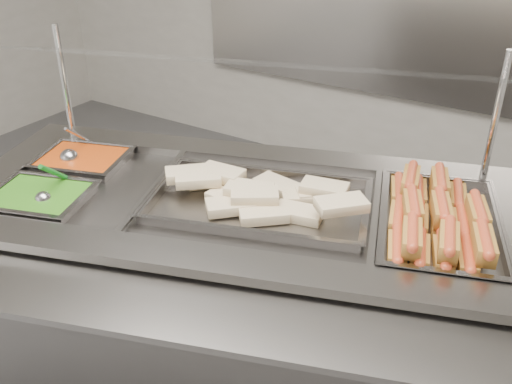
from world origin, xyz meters
The scene contains 12 objects.
back_panel centered at (0.00, 2.45, 1.20)m, with size 3.00×0.04×1.20m, color #99948F.
steam_counter centered at (0.13, 0.35, 0.46)m, with size 2.09×1.42×0.92m.
tray_rail centered at (0.29, -0.14, 0.87)m, with size 1.82×0.93×0.05m.
sneeze_guard centered at (0.05, 0.56, 1.29)m, with size 1.69×0.83×0.45m.
pan_hotdogs centered at (0.73, 0.56, 0.87)m, with size 0.51×0.64×0.10m.
pan_wraps centered at (0.18, 0.37, 0.89)m, with size 0.79×0.61×0.07m.
pan_beans centered at (-0.54, 0.28, 0.88)m, with size 0.37×0.33×0.10m.
pan_peas centered at (-0.45, 0.00, 0.88)m, with size 0.37×0.33×0.10m.
hotdogs_in_buns centered at (0.71, 0.54, 0.93)m, with size 0.43×0.57×0.12m.
tortilla_wraps centered at (0.17, 0.39, 0.92)m, with size 0.74×0.40×0.10m.
ladle centered at (-0.58, 0.25, 0.92)m, with size 0.09×0.19×0.16m.
serving_spoon centered at (-0.42, 0.00, 0.93)m, with size 0.08×0.17×0.15m.
Camera 1 is at (1.04, -1.02, 1.84)m, focal length 40.00 mm.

